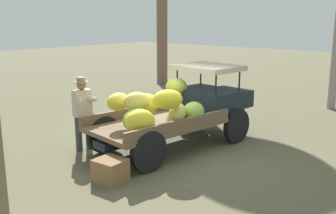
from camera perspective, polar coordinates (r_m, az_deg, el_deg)
ground_plane at (r=9.04m, az=-0.03°, el=-6.57°), size 60.00×60.00×0.00m
truck at (r=9.27m, az=2.21°, el=-0.18°), size 4.59×2.18×1.86m
farmer at (r=9.13m, az=-12.34°, el=-0.32°), size 0.52×0.49×1.71m
wooden_crate at (r=7.47m, az=-8.41°, el=-9.18°), size 0.54×0.58×0.44m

